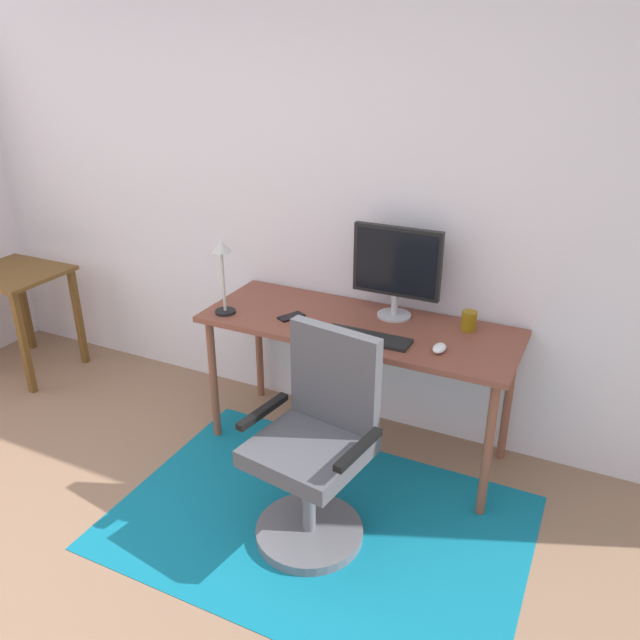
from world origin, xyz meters
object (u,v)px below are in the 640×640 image
desk (358,336)px  coffee_cup (469,321)px  desk_lamp (222,263)px  monitor (397,266)px  side_table (17,291)px  computer_mouse (439,348)px  cell_phone (291,317)px  keyboard (367,337)px  office_chair (316,455)px

desk → coffee_cup: size_ratio=16.22×
coffee_cup → desk: bearing=-162.7°
desk_lamp → monitor: bearing=23.0°
side_table → desk: bearing=3.3°
computer_mouse → cell_phone: size_ratio=0.74×
computer_mouse → cell_phone: (-0.82, 0.04, -0.01)m
coffee_cup → keyboard: bearing=-142.6°
desk_lamp → side_table: bearing=178.3°
cell_phone → office_chair: office_chair is taller
keyboard → desk_lamp: (-0.81, -0.03, 0.27)m
monitor → cell_phone: size_ratio=3.49×
cell_phone → office_chair: size_ratio=0.14×
desk → keyboard: size_ratio=3.83×
cell_phone → office_chair: (0.44, -0.61, -0.34)m
monitor → computer_mouse: monitor is taller
desk → keyboard: bearing=-53.8°
coffee_cup → monitor: bearing=179.9°
computer_mouse → coffee_cup: (0.07, 0.30, 0.03)m
side_table → monitor: bearing=6.8°
computer_mouse → coffee_cup: size_ratio=1.02×
coffee_cup → office_chair: bearing=-116.8°
computer_mouse → office_chair: bearing=-123.1°
side_table → desk_lamp: bearing=-1.7°
keyboard → desk_lamp: size_ratio=1.06×
side_table → computer_mouse: bearing=0.1°
monitor → desk_lamp: 0.90m
desk → side_table: bearing=-176.7°
computer_mouse → coffee_cup: 0.30m
coffee_cup → office_chair: size_ratio=0.10×
keyboard → office_chair: office_chair is taller
cell_phone → desk_lamp: bearing=-136.4°
desk → monitor: (0.14, 0.17, 0.36)m
desk_lamp → office_chair: bearing=-32.8°
coffee_cup → office_chair: (-0.44, -0.86, -0.39)m
desk → cell_phone: bearing=-166.1°
computer_mouse → desk_lamp: bearing=-177.2°
coffee_cup → desk_lamp: (-1.23, -0.35, 0.23)m
monitor → coffee_cup: 0.46m
desk → keyboard: keyboard is taller
computer_mouse → side_table: size_ratio=0.15×
desk → side_table: (-2.39, -0.14, -0.11)m
desk → office_chair: bearing=-82.1°
computer_mouse → office_chair: (-0.37, -0.57, -0.36)m
keyboard → cell_phone: (-0.46, 0.07, -0.00)m
desk → monitor: size_ratio=3.38×
desk → desk_lamp: (-0.70, -0.19, 0.36)m
coffee_cup → side_table: bearing=-174.1°
desk → coffee_cup: (0.53, 0.17, 0.13)m
computer_mouse → coffee_cup: coffee_cup is taller
computer_mouse → desk: bearing=164.5°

